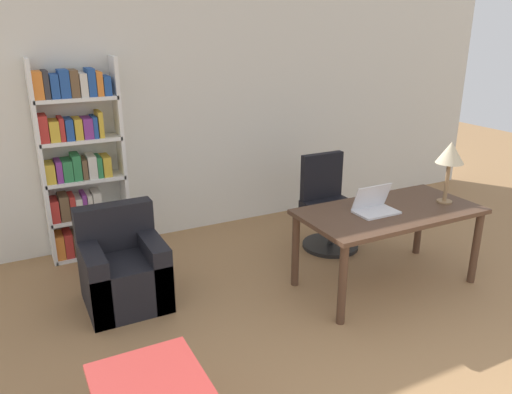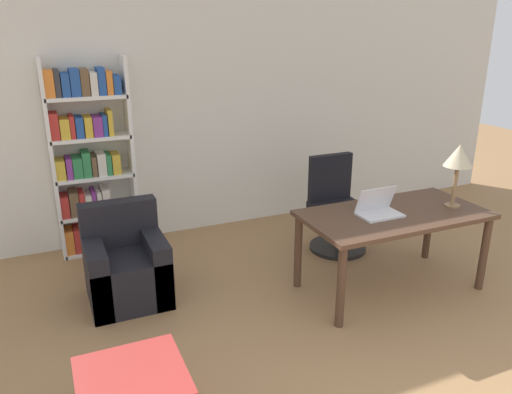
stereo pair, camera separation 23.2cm
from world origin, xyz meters
name	(u,v)px [view 1 (the left image)]	position (x,y,z in m)	size (l,w,h in m)	color
wall_back	(208,112)	(0.00, 4.53, 1.35)	(8.00, 0.06, 2.70)	silver
desk	(389,219)	(0.87, 2.44, 0.64)	(1.62, 0.83, 0.73)	#4C3323
laptop	(375,206)	(0.71, 2.46, 0.79)	(0.37, 0.24, 0.24)	silver
table_lamp	(450,155)	(1.45, 2.37, 1.18)	(0.25, 0.25, 0.57)	olive
office_chair	(328,207)	(0.90, 3.40, 0.44)	(0.60, 0.60, 0.99)	black
side_table_blue	(149,392)	(-1.59, 1.49, 0.44)	(0.57, 0.56, 0.52)	#B2332D
armchair	(124,272)	(-1.34, 3.20, 0.29)	(0.66, 0.66, 0.83)	black
bookshelf	(78,165)	(-1.47, 4.34, 0.97)	(0.80, 0.28, 2.00)	white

